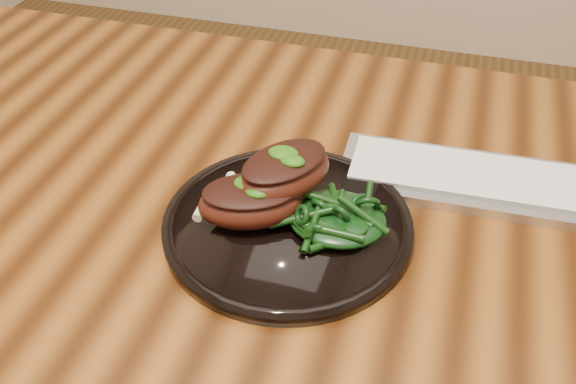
% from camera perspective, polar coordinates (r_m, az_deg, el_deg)
% --- Properties ---
extents(desk, '(1.60, 0.80, 0.75)m').
position_cam_1_polar(desk, '(0.79, 6.51, -7.00)').
color(desk, '#321706').
rests_on(desk, ground).
extents(plate, '(0.27, 0.27, 0.02)m').
position_cam_1_polar(plate, '(0.71, -0.04, -2.88)').
color(plate, black).
rests_on(plate, desk).
extents(lamb_chop_front, '(0.13, 0.11, 0.05)m').
position_cam_1_polar(lamb_chop_front, '(0.69, -3.46, -0.81)').
color(lamb_chop_front, '#3F150C').
rests_on(lamb_chop_front, plate).
extents(lamb_chop_back, '(0.13, 0.14, 0.05)m').
position_cam_1_polar(lamb_chop_back, '(0.70, -0.39, 1.84)').
color(lamb_chop_back, '#3F150C').
rests_on(lamb_chop_back, plate).
extents(herb_smear, '(0.07, 0.05, 0.00)m').
position_cam_1_polar(herb_smear, '(0.75, -1.28, 1.00)').
color(herb_smear, '#164807').
rests_on(herb_smear, plate).
extents(greens_heap, '(0.11, 0.10, 0.04)m').
position_cam_1_polar(greens_heap, '(0.68, 4.41, -1.91)').
color(greens_heap, black).
rests_on(greens_heap, plate).
extents(keyboard, '(0.39, 0.13, 0.02)m').
position_cam_1_polar(keyboard, '(0.80, 18.40, 0.73)').
color(keyboard, '#B4B7B9').
rests_on(keyboard, desk).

